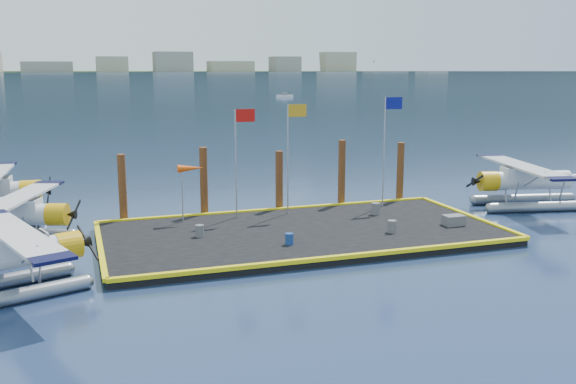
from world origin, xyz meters
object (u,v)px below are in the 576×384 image
flagpole_yellow (291,142)px  piling_4 (400,174)px  piling_3 (342,175)px  seaplane_b (11,218)px  drum_3 (289,239)px  windsock (190,170)px  drum_1 (392,226)px  piling_2 (279,183)px  seaplane_a (8,260)px  piling_0 (123,191)px  flagpole_red (239,146)px  drum_2 (376,209)px  crate (454,220)px  flagpole_blue (387,135)px  drum_0 (200,231)px  seaplane_d (527,183)px  piling_1 (204,184)px

flagpole_yellow → piling_4: (7.80, 1.60, -2.51)m
piling_3 → seaplane_b: bearing=-173.0°
drum_3 → windsock: (-3.54, 6.18, 2.55)m
drum_1 → piling_2: piling_2 is taller
seaplane_a → piling_4: 24.10m
piling_4 → flagpole_yellow: bearing=-168.4°
piling_0 → flagpole_red: bearing=-14.5°
drum_2 → piling_2: (-4.65, 3.41, 1.17)m
crate → piling_4: 7.13m
piling_2 → piling_4: bearing=0.0°
drum_1 → flagpole_blue: size_ratio=0.10×
drum_2 → windsock: 10.63m
drum_1 → drum_2: bearing=75.7°
flagpole_red → drum_0: bearing=-130.8°
drum_1 → flagpole_red: (-6.45, 5.70, 3.68)m
piling_3 → drum_3: bearing=-127.6°
drum_0 → drum_3: bearing=-36.6°
seaplane_d → piling_3: bearing=85.5°
drum_1 → windsock: 11.10m
flagpole_red → seaplane_b: bearing=-176.8°
flagpole_yellow → piling_0: bearing=170.1°
flagpole_yellow → windsock: (-5.73, 0.00, -1.28)m
windsock → piling_1: 2.21m
piling_2 → seaplane_b: bearing=-171.1°
flagpole_blue → piling_0: (-15.20, 1.60, -2.69)m
windsock → piling_3: bearing=9.5°
flagpole_yellow → flagpole_blue: flagpole_blue is taller
flagpole_yellow → seaplane_b: bearing=-177.4°
seaplane_a → drum_0: (8.27, 4.81, -0.73)m
windsock → piling_0: (-3.47, 1.60, -1.23)m
seaplane_a → windsock: windsock is taller
windsock → piling_0: piling_0 is taller
seaplane_d → piling_4: size_ratio=2.53×
seaplane_a → seaplane_d: seaplane_d is taller
drum_0 → drum_1: (9.39, -2.30, 0.02)m
windsock → drum_3: bearing=-60.2°
flagpole_red → flagpole_yellow: size_ratio=0.97×
seaplane_b → crate: bearing=96.8°
drum_0 → drum_1: drum_1 is taller
piling_2 → drum_3: bearing=-104.3°
drum_0 → crate: size_ratio=0.55×
flagpole_red → piling_4: bearing=8.4°
crate → piling_4: (0.52, 6.98, 1.33)m
drum_1 → piling_1: bearing=138.2°
seaplane_b → piling_2: size_ratio=2.37×
seaplane_a → drum_3: (12.02, 2.03, -0.75)m
seaplane_d → piling_4: 7.80m
drum_0 → piling_4: size_ratio=0.15×
seaplane_d → flagpole_red: (-17.91, 1.57, 2.84)m
crate → piling_1: piling_1 is taller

